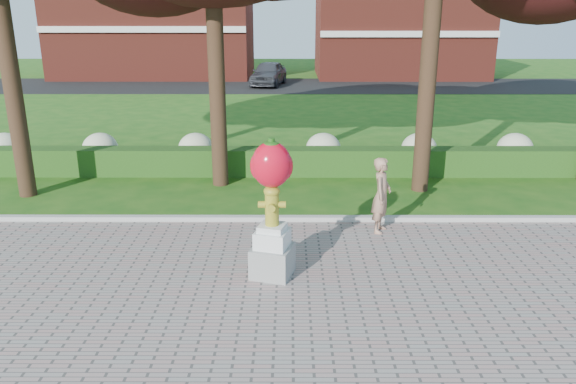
{
  "coord_description": "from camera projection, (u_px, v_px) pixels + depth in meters",
  "views": [
    {
      "loc": [
        -0.05,
        -9.14,
        4.66
      ],
      "look_at": [
        -0.08,
        1.0,
        1.38
      ],
      "focal_mm": 35.0,
      "sensor_mm": 36.0,
      "label": 1
    }
  ],
  "objects": [
    {
      "name": "hydrant_sculpture",
      "position": [
        272.0,
        205.0,
        9.89
      ],
      "size": [
        0.86,
        0.86,
        2.56
      ],
      "rotation": [
        0.0,
        0.0,
        -0.28
      ],
      "color": "gray",
      "rests_on": "walkway"
    },
    {
      "name": "curb",
      "position": [
        292.0,
        219.0,
        12.96
      ],
      "size": [
        40.0,
        0.18,
        0.15
      ],
      "primitive_type": "cube",
      "color": "#ADADA5",
      "rests_on": "ground"
    },
    {
      "name": "hydrangea_row",
      "position": [
        310.0,
        149.0,
        17.57
      ],
      "size": [
        20.1,
        1.1,
        0.99
      ],
      "color": "#BCC898",
      "rests_on": "ground"
    },
    {
      "name": "lawn_hedge",
      "position": [
        291.0,
        162.0,
        16.66
      ],
      "size": [
        24.0,
        0.7,
        0.8
      ],
      "primitive_type": "cube",
      "color": "#174012",
      "rests_on": "ground"
    },
    {
      "name": "parked_car",
      "position": [
        268.0,
        73.0,
        36.67
      ],
      "size": [
        2.61,
        4.8,
        1.55
      ],
      "primitive_type": "imported",
      "rotation": [
        0.0,
        0.0,
        -0.18
      ],
      "color": "#3B3C42",
      "rests_on": "street"
    },
    {
      "name": "ground",
      "position": [
        292.0,
        282.0,
        10.12
      ],
      "size": [
        100.0,
        100.0,
        0.0
      ],
      "primitive_type": "plane",
      "color": "#1C5114",
      "rests_on": "ground"
    },
    {
      "name": "woman",
      "position": [
        381.0,
        195.0,
        12.11
      ],
      "size": [
        0.59,
        0.71,
        1.66
      ],
      "primitive_type": "imported",
      "rotation": [
        0.0,
        0.0,
        1.21
      ],
      "color": "#A97A60",
      "rests_on": "walkway"
    },
    {
      "name": "building_left",
      "position": [
        155.0,
        28.0,
        41.44
      ],
      "size": [
        14.0,
        8.0,
        7.0
      ],
      "primitive_type": "cube",
      "color": "maroon",
      "rests_on": "ground"
    },
    {
      "name": "street",
      "position": [
        291.0,
        86.0,
        36.77
      ],
      "size": [
        50.0,
        8.0,
        0.02
      ],
      "primitive_type": "cube",
      "color": "black",
      "rests_on": "ground"
    },
    {
      "name": "building_right",
      "position": [
        399.0,
        32.0,
        41.47
      ],
      "size": [
        12.0,
        8.0,
        6.4
      ],
      "primitive_type": "cube",
      "color": "maroon",
      "rests_on": "ground"
    }
  ]
}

